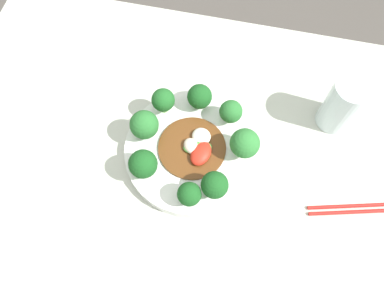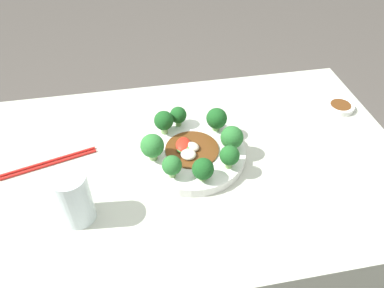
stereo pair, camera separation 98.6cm
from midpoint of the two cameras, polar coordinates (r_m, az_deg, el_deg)
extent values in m
cube|color=#B7BCAD|center=(1.07, 4.61, -37.10)|extent=(1.09, 0.72, 0.71)
cylinder|color=white|center=(0.72, 5.58, -30.75)|extent=(0.27, 0.27, 0.02)
cylinder|color=#7AAD5B|center=(0.69, 15.04, -34.24)|extent=(0.02, 0.02, 0.02)
sphere|color=#1E5B23|center=(0.67, 15.56, -33.64)|extent=(0.05, 0.05, 0.05)
cylinder|color=#89B76B|center=(0.72, -1.23, -25.11)|extent=(0.02, 0.02, 0.02)
sphere|color=#19511E|center=(0.69, -1.27, -24.12)|extent=(0.05, 0.05, 0.05)
cylinder|color=#70A356|center=(0.71, 14.87, -29.29)|extent=(0.02, 0.02, 0.01)
sphere|color=#286B2D|center=(0.69, 15.37, -28.46)|extent=(0.06, 0.06, 0.06)
cylinder|color=#89B76B|center=(0.68, -3.54, -33.17)|extent=(0.02, 0.02, 0.02)
sphere|color=#2D7533|center=(0.65, -3.68, -32.43)|extent=(0.06, 0.06, 0.06)
cylinder|color=#89B76B|center=(0.68, 9.66, -38.04)|extent=(0.02, 0.02, 0.01)
sphere|color=#19511E|center=(0.65, 10.00, -37.63)|extent=(0.05, 0.05, 0.05)
cylinder|color=#70A356|center=(0.73, 1.94, -22.85)|extent=(0.02, 0.02, 0.02)
sphere|color=#19511E|center=(0.71, 1.99, -21.95)|extent=(0.05, 0.05, 0.05)
cylinder|color=#89B76B|center=(0.67, 1.45, -37.70)|extent=(0.02, 0.02, 0.02)
sphere|color=#286B2D|center=(0.65, 1.50, -37.29)|extent=(0.05, 0.05, 0.05)
cylinder|color=#70A356|center=(0.73, 10.74, -23.85)|extent=(0.02, 0.02, 0.02)
sphere|color=#19511E|center=(0.71, 11.08, -22.85)|extent=(0.06, 0.06, 0.06)
cylinder|color=#5B3314|center=(0.70, 5.67, -30.40)|extent=(0.14, 0.14, 0.00)
ellipsoid|color=red|center=(0.70, 3.55, -29.64)|extent=(0.05, 0.06, 0.02)
ellipsoid|color=beige|center=(0.70, 5.80, -30.17)|extent=(0.05, 0.05, 0.02)
ellipsoid|color=#4C933D|center=(0.69, 4.65, -30.43)|extent=(0.06, 0.04, 0.02)
ellipsoid|color=silver|center=(0.69, 5.04, -32.40)|extent=(0.05, 0.05, 0.02)
cylinder|color=silver|center=(0.66, -23.31, -43.80)|extent=(0.07, 0.07, 0.13)
cylinder|color=red|center=(0.78, -26.85, -29.76)|extent=(0.23, 0.07, 0.01)
cylinder|color=red|center=(0.78, -26.77, -30.57)|extent=(0.23, 0.07, 0.01)
cylinder|color=white|center=(0.95, 33.22, -14.08)|extent=(0.08, 0.08, 0.01)
cylinder|color=#5B3314|center=(0.94, 33.36, -13.87)|extent=(0.06, 0.06, 0.00)
camera|label=1|loc=(0.49, -9.73, 44.01)|focal=35.00mm
camera|label=2|loc=(0.49, 170.27, -44.01)|focal=35.00mm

